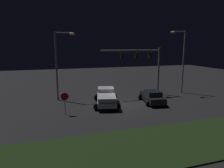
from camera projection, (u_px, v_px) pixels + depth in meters
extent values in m
plane|color=black|center=(126.00, 105.00, 23.41)|extent=(80.00, 80.00, 0.00)
cube|color=black|center=(176.00, 141.00, 14.24)|extent=(25.55, 5.79, 0.10)
cube|color=#B7B7BC|center=(106.00, 99.00, 23.03)|extent=(3.20, 5.72, 0.55)
cube|color=#B7B7BC|center=(106.00, 91.00, 24.07)|extent=(2.23, 2.27, 0.85)
cube|color=black|center=(106.00, 90.00, 24.05)|extent=(2.06, 1.89, 0.51)
cube|color=#B7B7BC|center=(107.00, 98.00, 21.88)|extent=(2.57, 3.39, 0.45)
cylinder|color=black|center=(97.00, 98.00, 24.92)|extent=(0.80, 0.22, 0.80)
cylinder|color=black|center=(114.00, 97.00, 25.06)|extent=(0.80, 0.22, 0.80)
cylinder|color=black|center=(97.00, 107.00, 21.11)|extent=(0.80, 0.22, 0.80)
cylinder|color=black|center=(117.00, 107.00, 21.25)|extent=(0.80, 0.22, 0.80)
cube|color=black|center=(152.00, 98.00, 24.07)|extent=(2.45, 4.62, 0.70)
cube|color=black|center=(153.00, 93.00, 23.71)|extent=(1.89, 2.22, 0.55)
cylinder|color=black|center=(141.00, 97.00, 25.44)|extent=(0.64, 0.22, 0.64)
cylinder|color=black|center=(155.00, 97.00, 25.71)|extent=(0.64, 0.22, 0.64)
cylinder|color=black|center=(149.00, 104.00, 22.53)|extent=(0.64, 0.22, 0.64)
cylinder|color=black|center=(164.00, 103.00, 22.80)|extent=(0.64, 0.22, 0.64)
cylinder|color=slate|center=(158.00, 71.00, 27.88)|extent=(0.24, 0.24, 6.50)
cylinder|color=slate|center=(131.00, 50.00, 26.15)|extent=(8.20, 0.18, 0.18)
cube|color=black|center=(150.00, 55.00, 27.06)|extent=(0.32, 0.44, 0.95)
sphere|color=red|center=(151.00, 53.00, 26.79)|extent=(0.22, 0.22, 0.22)
sphere|color=#59380A|center=(151.00, 55.00, 26.84)|extent=(0.22, 0.22, 0.22)
sphere|color=#0C4719|center=(151.00, 57.00, 26.90)|extent=(0.22, 0.22, 0.22)
cube|color=black|center=(136.00, 55.00, 26.47)|extent=(0.32, 0.44, 0.95)
sphere|color=red|center=(137.00, 53.00, 26.20)|extent=(0.22, 0.22, 0.22)
sphere|color=#59380A|center=(137.00, 55.00, 26.25)|extent=(0.22, 0.22, 0.22)
sphere|color=#0C4719|center=(137.00, 57.00, 26.31)|extent=(0.22, 0.22, 0.22)
cube|color=black|center=(122.00, 55.00, 25.88)|extent=(0.32, 0.44, 0.95)
sphere|color=red|center=(122.00, 53.00, 25.61)|extent=(0.22, 0.22, 0.22)
sphere|color=#59380A|center=(122.00, 55.00, 25.67)|extent=(0.22, 0.22, 0.22)
sphere|color=#0C4719|center=(122.00, 58.00, 25.72)|extent=(0.22, 0.22, 0.22)
cylinder|color=slate|center=(56.00, 67.00, 24.60)|extent=(0.20, 0.20, 8.37)
cylinder|color=slate|center=(63.00, 33.00, 24.15)|extent=(2.01, 0.12, 0.12)
ellipsoid|color=#F9CC72|center=(72.00, 34.00, 24.47)|extent=(0.70, 0.44, 0.30)
cylinder|color=slate|center=(183.00, 63.00, 28.51)|extent=(0.20, 0.20, 8.74)
cylinder|color=slate|center=(179.00, 32.00, 27.44)|extent=(1.97, 0.12, 0.12)
ellipsoid|color=#F9CC72|center=(173.00, 32.00, 27.17)|extent=(0.70, 0.44, 0.30)
cylinder|color=slate|center=(65.00, 104.00, 19.73)|extent=(0.07, 0.07, 2.20)
cylinder|color=#B20C0F|center=(65.00, 97.00, 19.56)|extent=(0.76, 0.03, 0.76)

